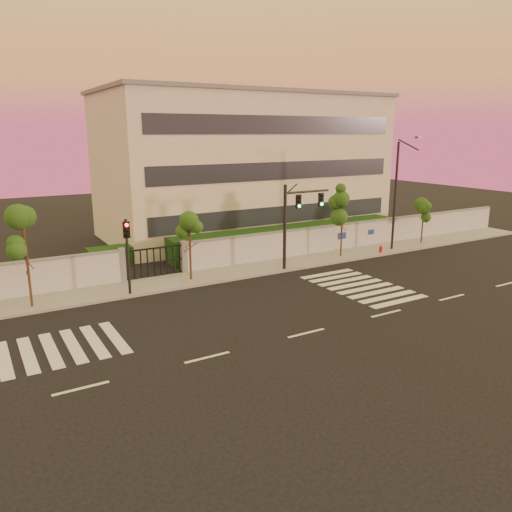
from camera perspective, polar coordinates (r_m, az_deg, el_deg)
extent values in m
plane|color=black|center=(23.25, 5.77, -8.77)|extent=(120.00, 120.00, 0.00)
cube|color=gray|center=(31.79, -5.47, -2.32)|extent=(60.00, 3.00, 0.15)
cube|color=#ABAEB2|center=(40.77, 12.33, 2.39)|extent=(31.00, 0.30, 2.00)
cube|color=slate|center=(40.58, 12.41, 3.86)|extent=(31.00, 0.36, 0.12)
cube|color=slate|center=(31.23, -15.02, -1.09)|extent=(0.35, 0.35, 2.20)
cube|color=slate|center=(32.46, -8.23, -0.18)|extent=(0.35, 0.35, 2.20)
cube|color=black|center=(39.32, 3.93, 2.12)|extent=(20.00, 2.00, 1.80)
cube|color=black|center=(36.55, -14.12, 0.32)|extent=(6.00, 1.50, 1.20)
cube|color=beige|center=(44.96, -1.45, 10.20)|extent=(24.00, 12.00, 12.00)
cube|color=#262D38|center=(40.23, 2.77, 4.72)|extent=(22.00, 0.08, 1.40)
cube|color=#262D38|center=(39.82, 2.83, 9.70)|extent=(22.00, 0.08, 1.40)
cube|color=#262D38|center=(39.71, 2.90, 14.74)|extent=(22.00, 0.08, 1.40)
cube|color=slate|center=(44.97, -1.50, 17.98)|extent=(24.40, 12.40, 0.30)
cube|color=silver|center=(23.01, -26.87, -10.52)|extent=(0.50, 4.00, 0.02)
cube|color=silver|center=(23.06, -24.62, -10.22)|extent=(0.50, 4.00, 0.02)
cube|color=silver|center=(23.13, -22.38, -9.91)|extent=(0.50, 4.00, 0.02)
cube|color=silver|center=(23.25, -20.17, -9.59)|extent=(0.50, 4.00, 0.02)
cube|color=silver|center=(23.39, -17.98, -9.25)|extent=(0.50, 4.00, 0.02)
cube|color=silver|center=(23.57, -15.83, -8.91)|extent=(0.50, 4.00, 0.02)
cube|color=silver|center=(28.36, 16.09, -4.99)|extent=(4.00, 0.50, 0.02)
cube|color=silver|center=(28.95, 14.81, -4.52)|extent=(4.00, 0.50, 0.02)
cube|color=silver|center=(29.55, 13.57, -4.06)|extent=(4.00, 0.50, 0.02)
cube|color=silver|center=(30.16, 12.39, -3.62)|extent=(4.00, 0.50, 0.02)
cube|color=silver|center=(30.79, 11.26, -3.20)|extent=(4.00, 0.50, 0.02)
cube|color=silver|center=(31.44, 10.17, -2.79)|extent=(4.00, 0.50, 0.02)
cube|color=silver|center=(32.09, 9.13, -2.40)|extent=(4.00, 0.50, 0.02)
cube|color=silver|center=(32.76, 8.13, -2.02)|extent=(4.00, 0.50, 0.02)
cube|color=silver|center=(19.59, -19.36, -14.08)|extent=(2.00, 0.15, 0.01)
cube|color=silver|center=(20.91, -5.59, -11.46)|extent=(2.00, 0.15, 0.01)
cube|color=silver|center=(23.25, 5.77, -8.76)|extent=(2.00, 0.15, 0.01)
cube|color=silver|center=(26.34, 14.64, -6.37)|extent=(2.00, 0.15, 0.01)
cube|color=silver|center=(29.95, 21.46, -4.42)|extent=(2.00, 0.15, 0.01)
cube|color=silver|center=(33.92, 26.72, -2.87)|extent=(2.00, 0.15, 0.01)
cylinder|color=#382314|center=(27.94, -24.71, -0.39)|extent=(0.13, 0.13, 5.30)
sphere|color=#1E4413|center=(27.62, -25.04, 2.80)|extent=(1.22, 1.22, 1.22)
sphere|color=#1E4413|center=(28.02, -24.14, 1.38)|extent=(0.93, 0.93, 0.93)
sphere|color=#1E4413|center=(27.53, -25.57, 1.59)|extent=(0.88, 0.88, 0.88)
cylinder|color=#382314|center=(30.53, -7.55, 0.99)|extent=(0.13, 0.13, 4.34)
sphere|color=#1E4413|center=(30.26, -7.63, 3.39)|extent=(1.22, 1.22, 1.22)
sphere|color=#1E4413|center=(30.74, -7.09, 2.34)|extent=(0.93, 0.93, 0.93)
sphere|color=#1E4413|center=(30.07, -8.06, 2.47)|extent=(0.89, 0.89, 0.89)
cylinder|color=#382314|center=(36.52, 9.81, 3.86)|extent=(0.13, 0.13, 5.35)
sphere|color=#1E4413|center=(36.28, 9.91, 6.36)|extent=(1.16, 1.16, 1.16)
sphere|color=#1E4413|center=(36.78, 10.09, 5.19)|extent=(0.89, 0.89, 0.89)
sphere|color=#1E4413|center=(36.03, 9.65, 5.46)|extent=(0.84, 0.84, 0.84)
cylinder|color=#382314|center=(42.63, 18.53, 3.95)|extent=(0.12, 0.12, 4.13)
sphere|color=#1E4413|center=(42.45, 18.66, 5.59)|extent=(1.10, 1.10, 1.10)
sphere|color=#1E4413|center=(42.93, 18.71, 4.84)|extent=(0.84, 0.84, 0.84)
sphere|color=#1E4413|center=(42.18, 18.50, 4.99)|extent=(0.80, 0.80, 0.80)
cylinder|color=black|center=(32.57, 3.31, 3.15)|extent=(0.22, 0.22, 5.71)
cylinder|color=black|center=(33.22, 5.89, 7.33)|extent=(3.50, 0.20, 0.15)
cube|color=black|center=(32.83, 4.88, 6.22)|extent=(0.32, 0.17, 0.83)
sphere|color=#0CF259|center=(32.78, 4.98, 5.75)|extent=(0.18, 0.18, 0.18)
cube|color=black|center=(33.92, 7.43, 6.40)|extent=(0.32, 0.17, 0.83)
sphere|color=#0CF259|center=(33.87, 7.53, 5.95)|extent=(0.18, 0.18, 0.18)
cylinder|color=black|center=(28.44, -14.43, -0.25)|extent=(0.16, 0.16, 4.38)
cube|color=black|center=(28.05, -14.60, 2.91)|extent=(0.34, 0.18, 0.88)
sphere|color=red|center=(27.90, -14.57, 3.43)|extent=(0.19, 0.19, 0.19)
cylinder|color=black|center=(39.47, 15.61, 6.46)|extent=(0.19, 0.19, 8.29)
cylinder|color=black|center=(38.54, 17.01, 12.08)|extent=(0.10, 1.98, 0.81)
cube|color=#3F3F44|center=(37.91, 18.12, 12.76)|extent=(0.52, 0.26, 0.16)
cylinder|color=red|center=(38.70, 14.04, 0.52)|extent=(0.20, 0.20, 0.46)
cylinder|color=red|center=(38.64, 14.06, 0.92)|extent=(0.26, 0.26, 0.09)
sphere|color=red|center=(38.61, 14.07, 1.06)|extent=(0.17, 0.17, 0.17)
cylinder|color=red|center=(38.68, 14.05, 0.65)|extent=(0.27, 0.13, 0.09)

